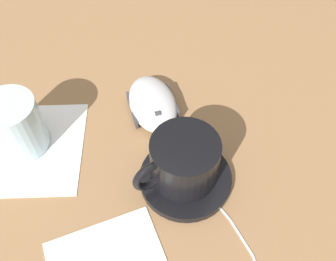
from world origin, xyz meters
TOP-DOWN VIEW (x-y plane):
  - ground_plane at (0.00, 0.00)m, footprint 3.00×3.00m
  - saucer at (-0.01, -0.14)m, footprint 0.12×0.12m
  - coffee_cup at (-0.01, -0.13)m, footprint 0.11×0.09m
  - computer_mouse at (0.08, -0.05)m, footprint 0.13×0.12m
  - mouse_cable at (-0.03, -0.19)m, footprint 0.16×0.19m
  - napkin_under_glass at (-0.05, 0.09)m, footprint 0.21×0.21m
  - drinking_glass at (-0.04, 0.10)m, footprint 0.08×0.08m

SIDE VIEW (x-z plane):
  - ground_plane at x=0.00m, z-range 0.00..0.00m
  - napkin_under_glass at x=-0.05m, z-range 0.00..0.00m
  - mouse_cable at x=-0.03m, z-range 0.00..0.00m
  - saucer at x=-0.01m, z-range 0.00..0.01m
  - computer_mouse at x=0.08m, z-range 0.00..0.03m
  - drinking_glass at x=-0.04m, z-range 0.00..0.08m
  - coffee_cup at x=-0.01m, z-range 0.01..0.08m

